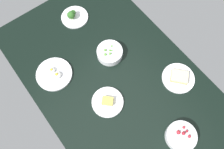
{
  "coord_description": "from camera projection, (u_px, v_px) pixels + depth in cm",
  "views": [
    {
      "loc": [
        41.08,
        -31.39,
        131.57
      ],
      "look_at": [
        0.0,
        0.0,
        6.0
      ],
      "focal_mm": 36.87,
      "sensor_mm": 36.0,
      "label": 1
    }
  ],
  "objects": [
    {
      "name": "plate_broccoli",
      "position": [
        74.0,
        16.0,
        1.52
      ],
      "size": [
        17.9,
        17.9,
        7.29
      ],
      "color": "silver",
      "rests_on": "dining_table"
    },
    {
      "name": "plate_eggs",
      "position": [
        54.0,
        74.0,
        1.37
      ],
      "size": [
        21.5,
        21.5,
        4.91
      ],
      "color": "silver",
      "rests_on": "dining_table"
    },
    {
      "name": "plate_sandwich",
      "position": [
        179.0,
        78.0,
        1.36
      ],
      "size": [
        19.32,
        19.32,
        4.32
      ],
      "color": "silver",
      "rests_on": "dining_table"
    },
    {
      "name": "dining_table",
      "position": [
        112.0,
        77.0,
        1.39
      ],
      "size": [
        143.73,
        89.99,
        4.0
      ],
      "primitive_type": "cube",
      "color": "black",
      "rests_on": "ground"
    },
    {
      "name": "bowl_berries",
      "position": [
        181.0,
        136.0,
        1.21
      ],
      "size": [
        16.18,
        16.18,
        7.34
      ],
      "color": "silver",
      "rests_on": "dining_table"
    },
    {
      "name": "plate_cheese",
      "position": [
        108.0,
        102.0,
        1.3
      ],
      "size": [
        18.06,
        18.06,
        4.42
      ],
      "color": "silver",
      "rests_on": "dining_table"
    },
    {
      "name": "bowl_peas",
      "position": [
        110.0,
        53.0,
        1.4
      ],
      "size": [
        15.92,
        15.92,
        6.68
      ],
      "color": "silver",
      "rests_on": "dining_table"
    }
  ]
}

